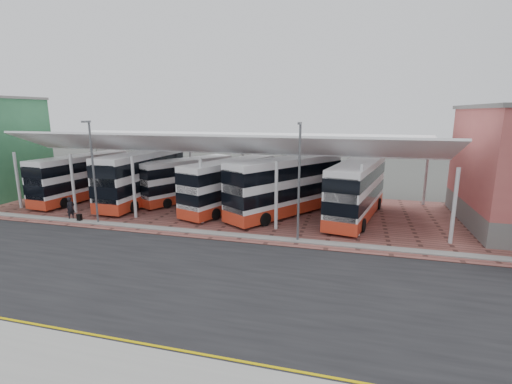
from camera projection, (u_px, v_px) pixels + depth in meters
ground at (243, 276)px, 20.00m from camera, size 140.00×140.00×0.00m
road at (237, 284)px, 19.06m from camera, size 120.00×14.00×0.02m
forecourt at (310, 215)px, 31.75m from camera, size 72.00×16.00×0.06m
north_kerb at (269, 238)px, 25.84m from camera, size 120.00×0.80×0.14m
yellow_line_near at (186, 357)px, 13.39m from camera, size 120.00×0.12×0.01m
yellow_line_far at (189, 352)px, 13.68m from camera, size 120.00×0.12×0.01m
canopy at (224, 145)px, 33.46m from camera, size 37.00×11.63×7.07m
lamp_west at (93, 169)px, 28.58m from camera, size 0.16×0.90×8.07m
lamp_east at (299, 179)px, 24.49m from camera, size 0.16×0.90×8.07m
bus_0 at (81, 178)px, 37.08m from camera, size 3.54×10.97×4.44m
bus_1 at (143, 177)px, 35.92m from camera, size 3.09×11.90×4.89m
bus_2 at (187, 180)px, 36.65m from camera, size 6.68×10.01×4.15m
bus_3 at (230, 185)px, 33.23m from camera, size 5.97×11.00×4.45m
bus_4 at (286, 187)px, 31.58m from camera, size 8.62×11.40×4.86m
bus_5 at (357, 190)px, 30.46m from camera, size 4.83×11.65×4.68m
pedestrian at (71, 208)px, 30.31m from camera, size 0.62×0.78×1.85m
suitcase at (79, 218)px, 29.83m from camera, size 0.36×0.25×0.61m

